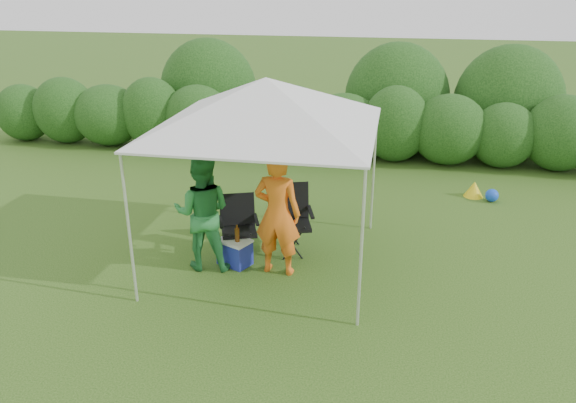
% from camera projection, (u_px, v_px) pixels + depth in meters
% --- Properties ---
extents(ground, '(70.00, 70.00, 0.00)m').
position_uv_depth(ground, '(261.00, 275.00, 8.32)').
color(ground, '#3F6520').
extents(hedge, '(17.33, 1.53, 1.80)m').
position_uv_depth(hedge, '(323.00, 124.00, 13.45)').
color(hedge, '#26541A').
rests_on(hedge, ground).
extents(canopy, '(3.10, 3.10, 2.83)m').
position_uv_depth(canopy, '(266.00, 104.00, 7.85)').
color(canopy, silver).
rests_on(canopy, ground).
extents(chair_right, '(0.79, 0.75, 1.08)m').
position_uv_depth(chair_right, '(290.00, 214.00, 8.90)').
color(chair_right, black).
rests_on(chair_right, ground).
extents(chair_left, '(0.72, 0.69, 0.96)m').
position_uv_depth(chair_left, '(238.00, 222.00, 8.78)').
color(chair_left, black).
rests_on(chair_left, ground).
extents(man, '(0.72, 0.50, 1.88)m').
position_uv_depth(man, '(277.00, 214.00, 8.09)').
color(man, orange).
rests_on(man, ground).
extents(woman, '(0.94, 0.78, 1.77)m').
position_uv_depth(woman, '(203.00, 213.00, 8.26)').
color(woman, '#297E3B').
rests_on(woman, ground).
extents(cooler, '(0.59, 0.53, 0.41)m').
position_uv_depth(cooler, '(235.00, 252.00, 8.57)').
color(cooler, '#222D9E').
rests_on(cooler, ground).
extents(bottle, '(0.07, 0.07, 0.27)m').
position_uv_depth(bottle, '(237.00, 233.00, 8.40)').
color(bottle, '#592D0C').
rests_on(bottle, cooler).
extents(lawn_toy, '(0.64, 0.53, 0.32)m').
position_uv_depth(lawn_toy, '(479.00, 191.00, 11.16)').
color(lawn_toy, yellow).
rests_on(lawn_toy, ground).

